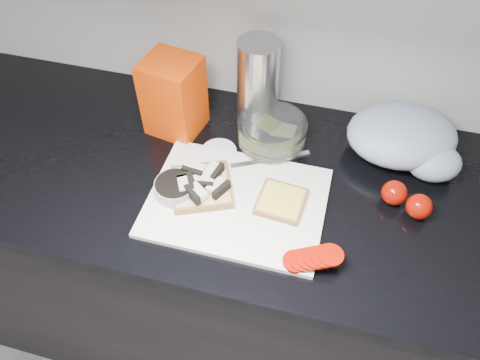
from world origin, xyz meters
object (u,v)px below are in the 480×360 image
steel_canister (257,85)px  glass_bowl (272,133)px  cutting_board (237,202)px  bread_bag (174,96)px

steel_canister → glass_bowl: bearing=-50.4°
glass_bowl → steel_canister: steel_canister is taller
cutting_board → steel_canister: steel_canister is taller
steel_canister → cutting_board: bearing=-85.6°
glass_bowl → bread_bag: bearing=-179.9°
cutting_board → steel_canister: (-0.02, 0.28, 0.12)m
cutting_board → steel_canister: bearing=94.4°
cutting_board → bread_bag: size_ratio=1.96×
cutting_board → glass_bowl: glass_bowl is taller
bread_bag → steel_canister: (0.20, 0.07, 0.02)m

